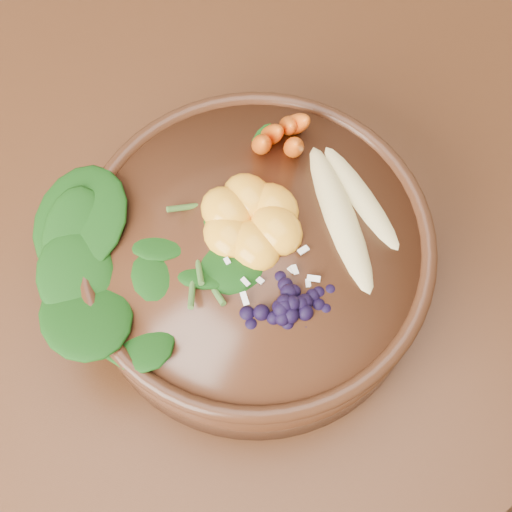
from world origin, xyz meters
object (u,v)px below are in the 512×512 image
Objects in this scene: stoneware_bowl at (256,260)px; dining_table at (222,185)px; mandarin_cluster at (251,212)px; banana_halves at (353,199)px; carrot_cluster at (286,118)px; kale_heap at (179,182)px; blueberry_pile at (286,298)px.

dining_table is at bearing 65.33° from stoneware_bowl.
dining_table is at bearing 65.59° from mandarin_cluster.
banana_halves reaches higher than dining_table.
kale_heap is at bearing -169.49° from carrot_cluster.
banana_halves is 1.15× the size of blueberry_pile.
stoneware_bowl is 0.09m from blueberry_pile.
banana_halves is 1.68× the size of mandarin_cluster.
carrot_cluster is (0.11, -0.02, 0.02)m from kale_heap.
dining_table is at bearing 37.08° from kale_heap.
kale_heap reaches higher than dining_table.
banana_halves is at bearing -30.01° from mandarin_cluster.
kale_heap reaches higher than blueberry_pile.
stoneware_bowl reaches higher than dining_table.
stoneware_bowl is 0.10m from kale_heap.
blueberry_pile is at bearing -141.51° from banana_halves.
blueberry_pile is at bearing -109.55° from carrot_cluster.
carrot_cluster is (0.08, 0.06, 0.09)m from stoneware_bowl.
banana_halves is (0.11, -0.11, -0.01)m from kale_heap.
stoneware_bowl is 0.13m from carrot_cluster.
stoneware_bowl is at bearing -177.26° from banana_halves.
mandarin_cluster reaches higher than stoneware_bowl.
stoneware_bowl is 1.88× the size of banana_halves.
mandarin_cluster is at bearing 63.40° from stoneware_bowl.
kale_heap is 0.07m from mandarin_cluster.
dining_table is 11.01× the size of blueberry_pile.
mandarin_cluster is 0.08m from blueberry_pile.
stoneware_bowl is 3.62× the size of carrot_cluster.
mandarin_cluster reaches higher than dining_table.
mandarin_cluster is (0.03, -0.06, -0.01)m from kale_heap.
stoneware_bowl is 3.15× the size of mandarin_cluster.
stoneware_bowl is at bearing 72.60° from blueberry_pile.
mandarin_cluster is at bearing -62.05° from kale_heap.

